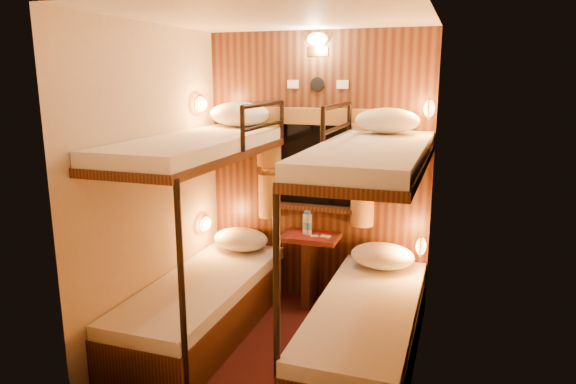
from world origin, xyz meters
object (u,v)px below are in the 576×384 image
at_px(bunk_left, 203,266).
at_px(bottle_left, 308,225).
at_px(bunk_right, 367,288).
at_px(table, 310,260).
at_px(bottle_right, 306,224).

xyz_separation_m(bunk_left, bottle_left, (0.63, 0.78, 0.19)).
bearing_deg(bunk_right, bottle_left, 130.50).
bearing_deg(table, bunk_left, -129.67).
bearing_deg(bottle_left, bunk_right, -49.50).
xyz_separation_m(bunk_left, table, (0.65, 0.78, -0.14)).
relative_size(bunk_left, bottle_right, 8.95).
xyz_separation_m(bunk_left, bottle_right, (0.60, 0.80, 0.18)).
distance_m(bunk_left, bottle_right, 1.02).
relative_size(bunk_right, table, 2.90).
bearing_deg(table, bottle_right, 157.71).
height_order(bunk_left, bunk_right, same).
distance_m(bunk_left, bottle_left, 1.02).
relative_size(bunk_right, bottle_left, 8.69).
height_order(bottle_left, bottle_right, bottle_left).
bearing_deg(bottle_right, bunk_left, -126.90).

